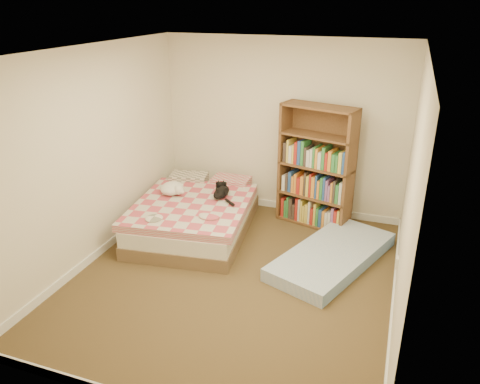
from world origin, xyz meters
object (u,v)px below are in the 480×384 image
(white_dog, at_px, (172,189))
(floor_mattress, at_px, (332,256))
(bed, at_px, (196,214))
(black_cat, at_px, (222,191))
(bookshelf, at_px, (315,183))

(white_dog, bearing_deg, floor_mattress, -30.78)
(bed, xyz_separation_m, white_dog, (-0.36, 0.02, 0.32))
(black_cat, bearing_deg, white_dog, 171.68)
(white_dog, bearing_deg, black_cat, -9.83)
(bookshelf, xyz_separation_m, floor_mattress, (0.44, -1.00, -0.52))
(bed, xyz_separation_m, floor_mattress, (1.90, -0.23, -0.16))
(bed, xyz_separation_m, black_cat, (0.31, 0.19, 0.30))
(bookshelf, bearing_deg, white_dog, -142.12)
(white_dog, bearing_deg, bed, -27.08)
(bed, height_order, white_dog, white_dog)
(floor_mattress, distance_m, white_dog, 2.31)
(black_cat, bearing_deg, floor_mattress, -37.93)
(floor_mattress, xyz_separation_m, white_dog, (-2.25, 0.24, 0.48))
(floor_mattress, relative_size, white_dog, 4.08)
(black_cat, bearing_deg, bookshelf, 3.57)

